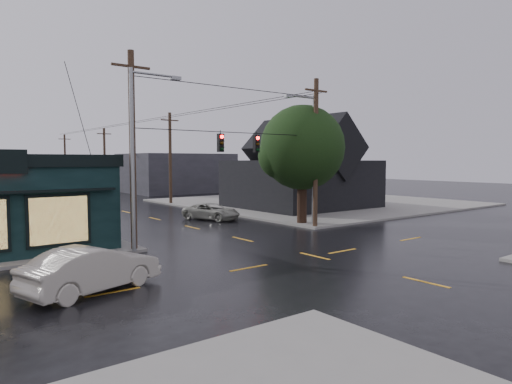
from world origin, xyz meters
TOP-DOWN VIEW (x-y plane):
  - ground_plane at (0.00, 0.00)m, footprint 160.00×160.00m
  - sidewalk_ne at (20.00, 20.00)m, footprint 28.00×28.00m
  - ne_building at (15.00, 17.00)m, footprint 12.60×11.60m
  - corner_tree at (7.00, 8.35)m, footprint 6.10×6.10m
  - utility_pole_nw at (-6.50, 6.50)m, footprint 2.00×0.32m
  - utility_pole_ne at (6.50, 6.50)m, footprint 2.00×0.32m
  - utility_pole_far_a at (6.50, 28.00)m, footprint 2.00×0.32m
  - utility_pole_far_b at (6.50, 48.00)m, footprint 2.00×0.32m
  - utility_pole_far_c at (6.50, 68.00)m, footprint 2.00×0.32m
  - span_signal_assembly at (0.10, 6.50)m, footprint 13.00×0.48m
  - streetlight_nw at (-6.80, 5.80)m, footprint 5.40×0.30m
  - streetlight_ne at (7.00, 7.20)m, footprint 5.40×0.30m
  - bg_building_east at (16.00, 45.00)m, footprint 14.00×12.00m
  - sedan_cream at (-10.53, 0.52)m, footprint 5.26×3.18m
  - suv_silver at (3.26, 14.69)m, footprint 3.76×5.10m

SIDE VIEW (x-z plane):
  - ground_plane at x=0.00m, z-range 0.00..0.00m
  - utility_pole_nw at x=-6.50m, z-range -5.08..5.08m
  - utility_pole_ne at x=6.50m, z-range -5.08..5.08m
  - utility_pole_far_a at x=6.50m, z-range -4.83..4.83m
  - utility_pole_far_b at x=6.50m, z-range -4.58..4.58m
  - utility_pole_far_c at x=6.50m, z-range -4.58..4.58m
  - streetlight_nw at x=-6.80m, z-range -4.58..4.58m
  - streetlight_ne at x=7.00m, z-range -4.58..4.58m
  - sidewalk_ne at x=20.00m, z-range 0.00..0.15m
  - suv_silver at x=3.26m, z-range 0.00..1.29m
  - sedan_cream at x=-10.53m, z-range 0.00..1.64m
  - bg_building_east at x=16.00m, z-range 0.00..5.60m
  - ne_building at x=15.00m, z-range 0.09..8.85m
  - corner_tree at x=7.00m, z-range 1.31..9.79m
  - span_signal_assembly at x=0.10m, z-range 5.08..6.31m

